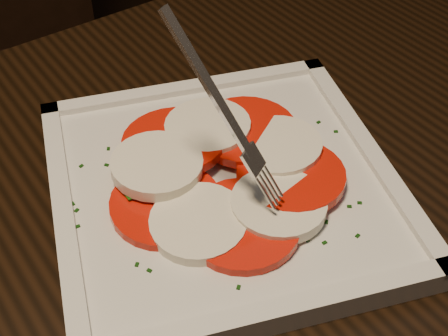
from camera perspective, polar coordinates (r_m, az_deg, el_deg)
name	(u,v)px	position (r m, az deg, el deg)	size (l,w,h in m)	color
table	(295,333)	(0.55, 6.55, -14.75)	(1.23, 0.85, 0.75)	black
plate	(224,188)	(0.50, 0.00, -1.85)	(0.27, 0.27, 0.01)	silver
caprese_salad	(224,173)	(0.49, 0.00, -0.43)	(0.24, 0.20, 0.02)	red
fork	(209,107)	(0.43, -1.35, 5.58)	(0.04, 0.09, 0.14)	white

